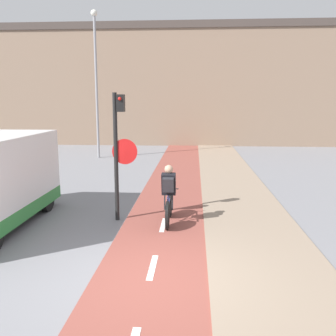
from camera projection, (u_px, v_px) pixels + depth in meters
ground_plane at (149, 280)px, 6.70m from camera, size 120.00×120.00×0.00m
bike_lane at (149, 280)px, 6.70m from camera, size 2.10×60.00×0.02m
sidewalk_strip at (277, 283)px, 6.54m from camera, size 2.40×60.00×0.05m
building_row_background at (185, 86)px, 28.57m from camera, size 60.00×5.20×8.59m
traffic_light_pole at (119, 143)px, 9.76m from camera, size 0.67×0.25×3.38m
street_lamp_far at (96, 71)px, 20.42m from camera, size 0.36×0.36×7.97m
cyclist_near at (169, 196)px, 9.70m from camera, size 0.46×1.74×1.55m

